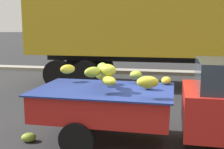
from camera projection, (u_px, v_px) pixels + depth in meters
The scene contains 5 objects.
ground at pixel (140, 149), 5.49m from camera, with size 220.00×220.00×0.00m, color #28282B.
curb_strip at pixel (160, 72), 14.27m from camera, with size 80.00×0.80×0.16m, color gray.
pickup_truck at pixel (203, 104), 5.37m from camera, with size 4.75×1.85×1.70m.
semi_trailer at pixel (186, 20), 10.73m from camera, with size 12.01×2.71×3.95m.
fallen_banana_bunch_near_tailgate at pixel (29, 137), 5.84m from camera, with size 0.30×0.22×0.18m, color olive.
Camera 1 is at (0.54, -5.19, 2.29)m, focal length 46.61 mm.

